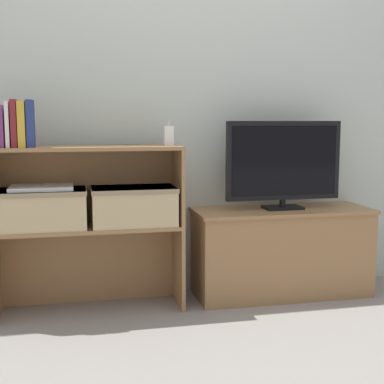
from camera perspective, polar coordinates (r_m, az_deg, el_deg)
The scene contains 15 objects.
ground_plane at distance 2.95m, azimuth 0.66°, elevation -12.62°, with size 16.00×16.00×0.00m, color gray.
wall_back at distance 3.17m, azimuth -1.00°, elevation 10.85°, with size 10.00×0.05×2.40m.
tv_stand at distance 3.21m, azimuth 9.52°, elevation -6.28°, with size 1.04×0.39×0.51m.
tv at distance 3.12m, azimuth 9.74°, elevation 3.12°, with size 0.68×0.14×0.51m.
bookshelf_lower_tier at distance 3.00m, azimuth -10.85°, elevation -6.48°, with size 0.99×0.31×0.47m.
bookshelf_upper_tier at distance 2.93m, azimuth -11.07°, elevation 1.95°, with size 0.99×0.31×0.42m.
book_plum at distance 2.82m, azimuth -19.64°, elevation 6.61°, with size 0.03×0.15×0.21m.
book_ivory at distance 2.82m, azimuth -19.00°, elevation 6.82°, with size 0.02×0.15×0.23m.
book_maroon at distance 2.81m, azimuth -18.40°, elevation 6.95°, with size 0.03×0.14×0.24m.
book_mustard at distance 2.81m, azimuth -17.66°, elevation 6.90°, with size 0.04×0.15×0.23m.
book_navy at distance 2.81m, azimuth -16.85°, elevation 6.99°, with size 0.03×0.14×0.23m.
baby_monitor at distance 2.90m, azimuth -2.50°, elevation 6.04°, with size 0.05×0.03×0.13m.
storage_basket_left at distance 2.88m, azimuth -15.66°, elevation -1.55°, with size 0.45×0.28×0.20m.
storage_basket_right at distance 2.89m, azimuth -6.25°, elevation -1.27°, with size 0.45×0.28×0.20m.
laptop at distance 2.86m, azimuth -15.74°, elevation 0.46°, with size 0.32×0.22×0.02m.
Camera 1 is at (-0.63, -2.70, 1.02)m, focal length 50.00 mm.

